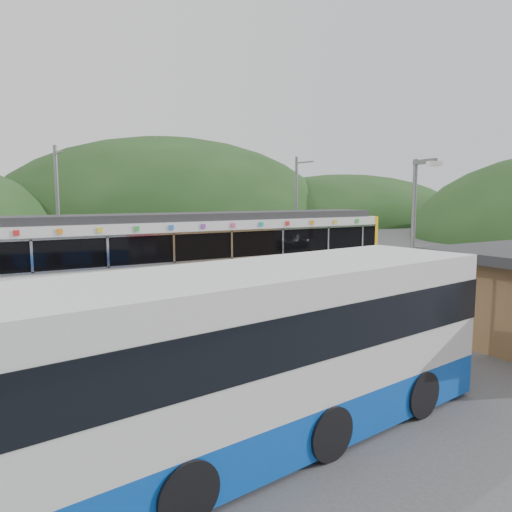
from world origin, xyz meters
TOP-DOWN VIEW (x-y plane):
  - ground at (0.00, 0.00)m, footprint 120.00×120.00m
  - hills at (6.19, 5.29)m, footprint 146.00×149.00m
  - platform at (0.00, 3.30)m, footprint 26.00×3.20m
  - yellow_line at (0.00, 2.00)m, footprint 26.00×0.10m
  - train at (-0.20, 6.00)m, footprint 20.44×3.01m
  - catenary_mast_west at (-7.00, 8.56)m, footprint 0.18×1.80m
  - catenary_mast_east at (7.00, 8.56)m, footprint 0.18×1.80m
  - bus at (-7.29, -9.32)m, footprint 12.47×4.37m
  - lamp_post at (-0.44, -7.60)m, footprint 0.39×1.04m

SIDE VIEW (x-z plane):
  - ground at x=0.00m, z-range 0.00..0.00m
  - hills at x=6.19m, z-range -13.00..13.00m
  - platform at x=0.00m, z-range 0.00..0.30m
  - yellow_line at x=0.00m, z-range 0.30..0.31m
  - bus at x=-7.29m, z-range -0.06..3.27m
  - train at x=-0.20m, z-range 0.19..3.93m
  - lamp_post at x=-0.44m, z-range 0.56..6.18m
  - catenary_mast_west at x=-7.00m, z-range 0.15..7.15m
  - catenary_mast_east at x=7.00m, z-range 0.15..7.15m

